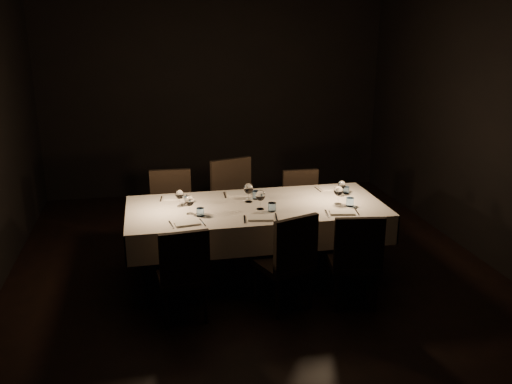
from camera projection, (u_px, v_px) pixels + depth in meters
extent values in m
cube|color=black|center=(256.00, 276.00, 5.57)|extent=(5.00, 6.00, 0.01)
cube|color=black|center=(215.00, 93.00, 7.92)|extent=(5.00, 0.01, 3.00)
cube|color=black|center=(396.00, 264.00, 2.31)|extent=(5.00, 0.01, 3.00)
cube|color=black|center=(493.00, 122.00, 5.59)|extent=(0.01, 6.00, 3.00)
cube|color=black|center=(256.00, 208.00, 5.35)|extent=(2.40, 1.00, 0.04)
cylinder|color=black|center=(143.00, 271.00, 4.85)|extent=(0.07, 0.07, 0.71)
cylinder|color=black|center=(143.00, 236.00, 5.64)|extent=(0.07, 0.07, 0.71)
cylinder|color=black|center=(377.00, 251.00, 5.28)|extent=(0.07, 0.07, 0.71)
cylinder|color=black|center=(346.00, 221.00, 6.07)|extent=(0.07, 0.07, 0.71)
cube|color=silver|center=(256.00, 206.00, 5.34)|extent=(2.52, 1.12, 0.01)
cube|color=silver|center=(246.00, 202.00, 5.90)|extent=(2.52, 0.01, 0.28)
cube|color=silver|center=(268.00, 241.00, 4.87)|extent=(2.52, 0.01, 0.28)
cube|color=silver|center=(374.00, 211.00, 5.62)|extent=(0.01, 1.12, 0.28)
cube|color=silver|center=(127.00, 229.00, 5.14)|extent=(0.01, 1.12, 0.28)
cylinder|color=black|center=(198.00, 287.00, 4.94)|extent=(0.04, 0.04, 0.36)
cylinder|color=black|center=(206.00, 304.00, 4.63)|extent=(0.04, 0.04, 0.36)
cylinder|color=black|center=(161.00, 292.00, 4.85)|extent=(0.04, 0.04, 0.36)
cylinder|color=black|center=(167.00, 310.00, 4.54)|extent=(0.04, 0.04, 0.36)
cube|color=black|center=(182.00, 276.00, 4.68)|extent=(0.45, 0.45, 0.05)
cube|color=black|center=(185.00, 258.00, 4.44)|extent=(0.42, 0.09, 0.45)
cube|color=white|center=(187.00, 223.00, 4.84)|extent=(0.24, 0.17, 0.02)
cube|color=silver|center=(171.00, 225.00, 4.82)|extent=(0.05, 0.20, 0.01)
cube|color=silver|center=(202.00, 222.00, 4.87)|extent=(0.04, 0.20, 0.01)
cylinder|color=silver|center=(200.00, 212.00, 5.03)|extent=(0.07, 0.07, 0.08)
cylinder|color=white|center=(190.00, 214.00, 5.10)|extent=(0.07, 0.07, 0.00)
cylinder|color=white|center=(190.00, 209.00, 5.09)|extent=(0.01, 0.01, 0.08)
ellipsoid|color=white|center=(190.00, 201.00, 5.06)|extent=(0.09, 0.09, 0.10)
cylinder|color=black|center=(288.00, 274.00, 5.17)|extent=(0.04, 0.04, 0.38)
cylinder|color=black|center=(310.00, 289.00, 4.88)|extent=(0.04, 0.04, 0.38)
cylinder|color=black|center=(256.00, 283.00, 4.99)|extent=(0.04, 0.04, 0.38)
cylinder|color=black|center=(277.00, 299.00, 4.70)|extent=(0.04, 0.04, 0.38)
cube|color=black|center=(283.00, 264.00, 4.87)|extent=(0.56, 0.56, 0.06)
cube|color=black|center=(296.00, 244.00, 4.63)|extent=(0.43, 0.20, 0.48)
cube|color=white|center=(261.00, 218.00, 4.97)|extent=(0.26, 0.19, 0.02)
cube|color=silver|center=(245.00, 219.00, 4.95)|extent=(0.05, 0.21, 0.01)
cube|color=silver|center=(276.00, 217.00, 5.00)|extent=(0.05, 0.21, 0.01)
cylinder|color=silver|center=(272.00, 207.00, 5.16)|extent=(0.08, 0.08, 0.08)
cylinder|color=white|center=(260.00, 209.00, 5.23)|extent=(0.07, 0.07, 0.00)
cylinder|color=white|center=(260.00, 204.00, 5.21)|extent=(0.01, 0.01, 0.09)
ellipsoid|color=white|center=(260.00, 195.00, 5.19)|extent=(0.09, 0.09, 0.11)
cylinder|color=black|center=(366.00, 275.00, 5.16)|extent=(0.04, 0.04, 0.38)
cylinder|color=black|center=(375.00, 292.00, 4.82)|extent=(0.04, 0.04, 0.38)
cylinder|color=black|center=(330.00, 275.00, 5.14)|extent=(0.04, 0.04, 0.38)
cylinder|color=black|center=(336.00, 293.00, 4.81)|extent=(0.04, 0.04, 0.38)
cube|color=black|center=(353.00, 262.00, 4.92)|extent=(0.49, 0.49, 0.06)
cube|color=black|center=(359.00, 243.00, 4.66)|extent=(0.43, 0.12, 0.47)
cube|color=white|center=(342.00, 212.00, 5.12)|extent=(0.25, 0.19, 0.02)
cube|color=silver|center=(327.00, 214.00, 5.10)|extent=(0.05, 0.21, 0.01)
cube|color=silver|center=(357.00, 212.00, 5.15)|extent=(0.05, 0.21, 0.01)
cylinder|color=silver|center=(350.00, 202.00, 5.31)|extent=(0.08, 0.08, 0.08)
cylinder|color=white|center=(338.00, 204.00, 5.38)|extent=(0.07, 0.07, 0.00)
cylinder|color=white|center=(338.00, 199.00, 5.36)|extent=(0.01, 0.01, 0.09)
ellipsoid|color=white|center=(338.00, 191.00, 5.34)|extent=(0.09, 0.09, 0.11)
cylinder|color=black|center=(156.00, 247.00, 5.78)|extent=(0.04, 0.04, 0.39)
cylinder|color=black|center=(156.00, 234.00, 6.13)|extent=(0.04, 0.04, 0.39)
cylinder|color=black|center=(191.00, 244.00, 5.84)|extent=(0.04, 0.04, 0.39)
cylinder|color=black|center=(189.00, 232.00, 6.19)|extent=(0.04, 0.04, 0.39)
cube|color=black|center=(172.00, 220.00, 5.92)|extent=(0.47, 0.47, 0.06)
cube|color=black|center=(171.00, 191.00, 6.02)|extent=(0.45, 0.07, 0.49)
cube|color=white|center=(174.00, 198.00, 5.54)|extent=(0.21, 0.15, 0.01)
cube|color=silver|center=(161.00, 199.00, 5.52)|extent=(0.03, 0.18, 0.01)
cube|color=silver|center=(187.00, 198.00, 5.57)|extent=(0.03, 0.18, 0.01)
cylinder|color=silver|center=(188.00, 200.00, 5.39)|extent=(0.07, 0.07, 0.07)
cylinder|color=white|center=(180.00, 206.00, 5.31)|extent=(0.06, 0.06, 0.00)
cylinder|color=white|center=(180.00, 202.00, 5.30)|extent=(0.01, 0.01, 0.08)
ellipsoid|color=white|center=(180.00, 195.00, 5.27)|extent=(0.08, 0.08, 0.09)
cylinder|color=black|center=(232.00, 242.00, 5.86)|extent=(0.04, 0.04, 0.43)
cylinder|color=black|center=(216.00, 230.00, 6.21)|extent=(0.04, 0.04, 0.43)
cylinder|color=black|center=(265.00, 235.00, 6.05)|extent=(0.04, 0.04, 0.43)
cylinder|color=black|center=(248.00, 224.00, 6.39)|extent=(0.04, 0.04, 0.43)
cube|color=black|center=(240.00, 212.00, 6.05)|extent=(0.61, 0.61, 0.06)
cube|color=black|center=(231.00, 182.00, 6.15)|extent=(0.48, 0.19, 0.53)
cube|color=white|center=(239.00, 194.00, 5.67)|extent=(0.24, 0.16, 0.02)
cube|color=silver|center=(225.00, 195.00, 5.64)|extent=(0.03, 0.22, 0.01)
cube|color=silver|center=(253.00, 193.00, 5.70)|extent=(0.03, 0.22, 0.01)
cylinder|color=silver|center=(256.00, 195.00, 5.52)|extent=(0.08, 0.08, 0.08)
cylinder|color=white|center=(249.00, 202.00, 5.44)|extent=(0.07, 0.07, 0.00)
cylinder|color=white|center=(249.00, 197.00, 5.43)|extent=(0.01, 0.01, 0.09)
ellipsoid|color=white|center=(248.00, 189.00, 5.40)|extent=(0.09, 0.09, 0.11)
cylinder|color=black|center=(293.00, 238.00, 6.07)|extent=(0.04, 0.04, 0.36)
cylinder|color=black|center=(286.00, 227.00, 6.38)|extent=(0.04, 0.04, 0.36)
cylinder|color=black|center=(322.00, 236.00, 6.13)|extent=(0.04, 0.04, 0.36)
cylinder|color=black|center=(313.00, 225.00, 6.44)|extent=(0.04, 0.04, 0.36)
cube|color=black|center=(304.00, 214.00, 6.19)|extent=(0.42, 0.42, 0.05)
cube|color=black|center=(300.00, 189.00, 6.28)|extent=(0.42, 0.06, 0.45)
cube|color=white|center=(329.00, 188.00, 5.86)|extent=(0.21, 0.15, 0.01)
cube|color=silver|center=(318.00, 189.00, 5.84)|extent=(0.03, 0.18, 0.01)
cube|color=silver|center=(340.00, 188.00, 5.89)|extent=(0.02, 0.18, 0.01)
cylinder|color=silver|center=(346.00, 190.00, 5.71)|extent=(0.07, 0.07, 0.07)
cylinder|color=white|center=(341.00, 196.00, 5.63)|extent=(0.06, 0.06, 0.00)
cylinder|color=white|center=(341.00, 192.00, 5.61)|extent=(0.01, 0.01, 0.08)
ellipsoid|color=white|center=(342.00, 185.00, 5.59)|extent=(0.08, 0.08, 0.09)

